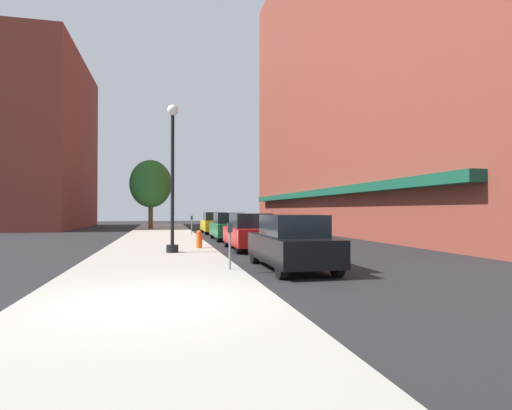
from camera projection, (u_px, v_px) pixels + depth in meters
name	position (u px, v px, depth m)	size (l,w,h in m)	color
ground_plane	(224.00, 238.00, 25.86)	(90.00, 90.00, 0.00)	#232326
sidewalk_slab	(161.00, 237.00, 25.94)	(4.80, 50.00, 0.12)	#A8A399
building_right_brick	(353.00, 65.00, 32.38)	(6.80, 40.00, 27.06)	brown
building_far_background	(52.00, 143.00, 41.16)	(6.80, 18.00, 17.39)	brown
lamppost	(173.00, 175.00, 16.04)	(0.48, 0.48, 5.90)	black
fire_hydrant	(199.00, 239.00, 17.92)	(0.33, 0.26, 0.79)	#E05614
parking_meter_near	(230.00, 240.00, 11.42)	(0.14, 0.09, 1.31)	slate
parking_meter_far	(192.00, 223.00, 27.43)	(0.14, 0.09, 1.31)	slate
tree_near	(151.00, 184.00, 36.36)	(3.73, 3.73, 6.24)	#4C3823
car_black	(292.00, 243.00, 12.18)	(1.80, 4.30, 1.66)	black
car_red	(250.00, 232.00, 18.22)	(1.80, 4.30, 1.66)	black
car_green	(228.00, 227.00, 24.34)	(1.80, 4.30, 1.66)	black
car_yellow	(214.00, 223.00, 31.08)	(1.80, 4.30, 1.66)	black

